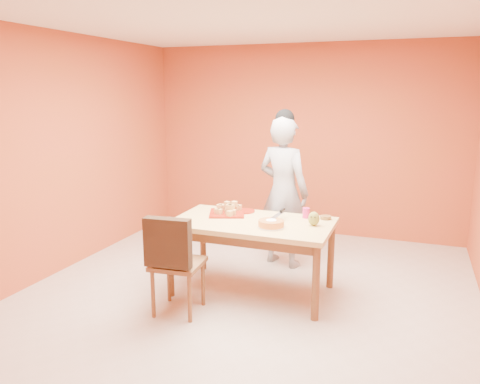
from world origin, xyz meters
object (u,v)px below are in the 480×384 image
at_px(red_dinner_plate, 244,211).
at_px(dining_table, 252,230).
at_px(magenta_glass, 306,213).
at_px(checker_tin, 326,218).
at_px(person, 283,192).
at_px(pastry_platter, 227,213).
at_px(egg_ornament, 314,219).
at_px(dining_chair, 177,262).
at_px(sponge_cake, 271,223).

bearing_deg(red_dinner_plate, dining_table, -57.15).
xyz_separation_m(magenta_glass, checker_tin, (0.20, 0.02, -0.04)).
bearing_deg(dining_table, person, 85.13).
xyz_separation_m(pastry_platter, red_dinner_plate, (0.13, 0.17, -0.00)).
xyz_separation_m(red_dinner_plate, egg_ornament, (0.82, -0.27, 0.06)).
distance_m(dining_table, magenta_glass, 0.59).
height_order(dining_table, dining_chair, dining_chair).
xyz_separation_m(dining_table, egg_ornament, (0.61, 0.05, 0.16)).
bearing_deg(red_dinner_plate, magenta_glass, -0.92).
bearing_deg(egg_ornament, person, 139.03).
bearing_deg(pastry_platter, red_dinner_plate, 50.89).
bearing_deg(pastry_platter, magenta_glass, 10.64).
relative_size(dining_chair, sponge_cake, 3.89).
distance_m(dining_table, sponge_cake, 0.32).
bearing_deg(egg_ornament, dining_table, -158.83).
bearing_deg(magenta_glass, egg_ornament, -62.31).
bearing_deg(red_dinner_plate, pastry_platter, -129.11).
distance_m(person, egg_ornament, 0.99).
distance_m(person, pastry_platter, 0.85).
bearing_deg(dining_table, dining_chair, -126.11).
bearing_deg(dining_chair, pastry_platter, 73.81).
distance_m(pastry_platter, red_dinner_plate, 0.21).
xyz_separation_m(dining_chair, sponge_cake, (0.74, 0.54, 0.30)).
bearing_deg(person, checker_tin, 153.74).
height_order(red_dinner_plate, sponge_cake, sponge_cake).
bearing_deg(magenta_glass, pastry_platter, -169.36).
relative_size(dining_table, person, 0.91).
height_order(person, egg_ornament, person).
distance_m(person, red_dinner_plate, 0.65).
height_order(dining_chair, egg_ornament, dining_chair).
bearing_deg(sponge_cake, red_dinner_plate, 133.67).
xyz_separation_m(person, checker_tin, (0.60, -0.56, -0.11)).
distance_m(red_dinner_plate, magenta_glass, 0.69).
relative_size(person, checker_tin, 15.57).
height_order(person, magenta_glass, person).
xyz_separation_m(dining_chair, pastry_platter, (0.16, 0.84, 0.27)).
height_order(dining_chair, red_dinner_plate, dining_chair).
relative_size(dining_table, magenta_glass, 15.26).
bearing_deg(sponge_cake, person, 99.10).
bearing_deg(pastry_platter, sponge_cake, -27.60).
bearing_deg(dining_chair, sponge_cake, 30.47).
distance_m(dining_chair, magenta_glass, 1.43).
height_order(dining_chair, checker_tin, dining_chair).
distance_m(pastry_platter, egg_ornament, 0.96).
xyz_separation_m(sponge_cake, magenta_glass, (0.24, 0.46, 0.01)).
distance_m(sponge_cake, checker_tin, 0.65).
xyz_separation_m(dining_table, pastry_platter, (-0.34, 0.15, 0.10)).
bearing_deg(red_dinner_plate, egg_ornament, -18.00).
bearing_deg(sponge_cake, pastry_platter, 152.40).
bearing_deg(red_dinner_plate, checker_tin, 0.68).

